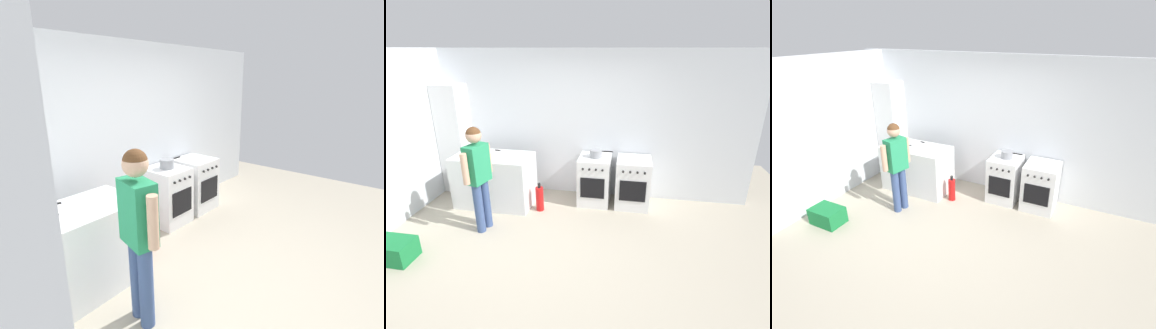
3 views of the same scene
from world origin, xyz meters
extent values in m
plane|color=#ADA38E|center=(0.00, 0.00, 0.00)|extent=(8.00, 8.00, 0.00)
cube|color=silver|center=(0.00, 1.95, 1.30)|extent=(6.00, 0.10, 2.60)
cube|color=silver|center=(-1.35, 1.20, 0.45)|extent=(1.30, 0.70, 0.90)
cube|color=white|center=(0.35, 1.58, 0.42)|extent=(0.54, 0.60, 0.85)
cube|color=black|center=(0.35, 1.27, 0.40)|extent=(0.41, 0.01, 0.36)
cylinder|color=black|center=(0.23, 1.46, 0.85)|extent=(0.17, 0.17, 0.01)
cylinder|color=black|center=(0.47, 1.46, 0.85)|extent=(0.17, 0.17, 0.01)
cylinder|color=black|center=(0.23, 1.70, 0.85)|extent=(0.17, 0.17, 0.01)
cylinder|color=black|center=(0.47, 1.70, 0.85)|extent=(0.17, 0.17, 0.01)
cylinder|color=black|center=(0.19, 1.26, 0.74)|extent=(0.04, 0.02, 0.04)
cylinder|color=black|center=(0.30, 1.26, 0.74)|extent=(0.04, 0.02, 0.04)
cylinder|color=black|center=(0.40, 1.26, 0.74)|extent=(0.04, 0.02, 0.04)
cylinder|color=black|center=(0.51, 1.26, 0.74)|extent=(0.04, 0.02, 0.04)
cube|color=white|center=(1.02, 1.58, 0.42)|extent=(0.57, 0.60, 0.85)
cube|color=black|center=(1.02, 1.27, 0.40)|extent=(0.43, 0.01, 0.36)
cylinder|color=black|center=(0.89, 1.46, 0.85)|extent=(0.18, 0.18, 0.01)
cylinder|color=black|center=(1.14, 1.46, 0.85)|extent=(0.18, 0.18, 0.01)
cylinder|color=black|center=(0.89, 1.70, 0.85)|extent=(0.18, 0.18, 0.01)
cylinder|color=black|center=(1.14, 1.70, 0.85)|extent=(0.18, 0.18, 0.01)
cylinder|color=black|center=(0.84, 1.26, 0.74)|extent=(0.04, 0.02, 0.04)
cylinder|color=black|center=(0.96, 1.26, 0.74)|extent=(0.04, 0.02, 0.04)
cylinder|color=black|center=(1.07, 1.26, 0.74)|extent=(0.04, 0.02, 0.04)
cylinder|color=black|center=(1.19, 1.26, 0.74)|extent=(0.04, 0.02, 0.04)
cylinder|color=gray|center=(0.36, 1.58, 0.92)|extent=(0.21, 0.21, 0.13)
cylinder|color=black|center=(0.56, 1.58, 0.96)|extent=(0.18, 0.02, 0.02)
cube|color=silver|center=(-1.35, 1.24, 0.90)|extent=(0.24, 0.08, 0.01)
cube|color=black|center=(-1.52, 1.21, 0.91)|extent=(0.11, 0.05, 0.01)
cube|color=silver|center=(-1.27, 1.44, 0.90)|extent=(0.10, 0.05, 0.01)
cube|color=black|center=(-1.37, 1.46, 0.91)|extent=(0.11, 0.06, 0.01)
cylinder|color=#384C7A|center=(-1.21, 0.33, 0.39)|extent=(0.13, 0.13, 0.79)
cylinder|color=#384C7A|center=(-1.17, 0.49, 0.39)|extent=(0.13, 0.13, 0.79)
cube|color=#268C59|center=(-1.19, 0.41, 1.06)|extent=(0.27, 0.38, 0.56)
cylinder|color=tan|center=(-1.24, 0.18, 1.07)|extent=(0.09, 0.09, 0.44)
cylinder|color=tan|center=(-1.14, 0.64, 1.07)|extent=(0.09, 0.09, 0.44)
sphere|color=tan|center=(-1.19, 0.41, 1.48)|extent=(0.21, 0.21, 0.21)
sphere|color=brown|center=(-1.19, 0.41, 1.50)|extent=(0.20, 0.20, 0.20)
cylinder|color=red|center=(-0.52, 1.10, 0.21)|extent=(0.13, 0.13, 0.42)
cylinder|color=black|center=(-0.52, 1.10, 0.46)|extent=(0.05, 0.05, 0.08)
camera|label=1|loc=(-2.64, -1.35, 2.13)|focal=28.00mm
camera|label=2|loc=(0.92, -3.22, 2.59)|focal=28.00mm
camera|label=3|loc=(1.87, -3.22, 2.98)|focal=28.00mm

